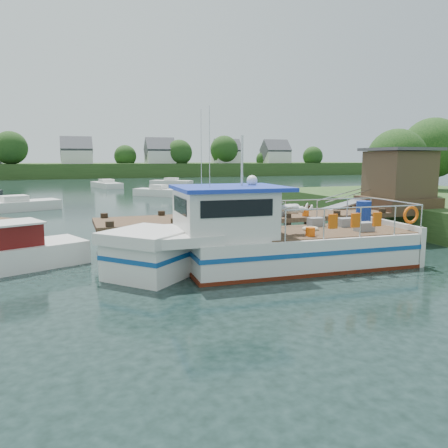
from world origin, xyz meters
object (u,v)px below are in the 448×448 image
object	(u,v)px
dock	(357,193)
moored_a	(15,205)
lobster_boat	(262,241)
moored_far	(171,182)
moored_c	(271,199)
moored_b	(159,192)
moored_d	(107,185)

from	to	relation	value
dock	moored_a	size ratio (longest dim) A/B	2.46
lobster_boat	moored_far	bearing A→B (deg)	83.13
moored_a	moored_c	xyz separation A→B (m)	(20.89, -1.08, -0.05)
lobster_boat	moored_far	size ratio (longest dim) A/B	1.87
lobster_boat	moored_far	distance (m)	51.40
moored_b	moored_d	distance (m)	16.22
moored_far	moored_b	size ratio (longest dim) A/B	1.22
dock	moored_far	distance (m)	46.78
moored_d	moored_a	bearing A→B (deg)	-93.20
moored_a	moored_d	xyz separation A→B (m)	(8.81, 25.16, -0.01)
moored_far	moored_d	bearing A→B (deg)	-139.67
moored_c	moored_d	xyz separation A→B (m)	(-12.07, 26.24, 0.04)
moored_d	lobster_boat	bearing A→B (deg)	-72.00
moored_far	moored_b	xyz separation A→B (m)	(-5.69, -19.02, 0.05)
moored_d	dock	bearing A→B (deg)	-62.79
moored_d	moored_b	bearing A→B (deg)	-59.33
moored_a	moored_b	world-z (taller)	moored_b
moored_c	lobster_boat	bearing A→B (deg)	-125.96
moored_far	moored_c	xyz separation A→B (m)	(2.30, -29.56, -0.01)
lobster_boat	moored_d	world-z (taller)	lobster_boat
dock	moored_d	distance (m)	44.27
lobster_boat	moored_a	xyz separation A→B (m)	(-10.38, 22.26, -0.58)
lobster_boat	moored_c	bearing A→B (deg)	65.94
dock	moored_far	xyz separation A→B (m)	(1.25, 46.72, -1.85)
moored_c	moored_b	bearing A→B (deg)	117.60
moored_b	moored_c	bearing A→B (deg)	-42.14
moored_c	moored_d	size ratio (longest dim) A/B	0.98
moored_far	moored_c	size ratio (longest dim) A/B	0.90
lobster_boat	moored_d	distance (m)	47.45
lobster_boat	moored_b	world-z (taller)	lobster_boat
moored_c	moored_d	bearing A→B (deg)	105.13
moored_c	moored_d	distance (m)	28.88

